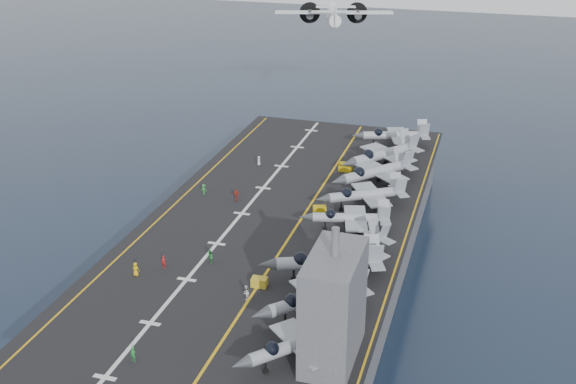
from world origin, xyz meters
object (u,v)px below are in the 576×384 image
(island_superstructure, at_px, (334,295))
(tow_cart_a, at_px, (259,282))
(transport_plane, at_px, (334,19))
(fighter_jet_0, at_px, (297,343))

(island_superstructure, bearing_deg, tow_cart_a, 136.68)
(island_superstructure, bearing_deg, transport_plane, 103.52)
(island_superstructure, relative_size, tow_cart_a, 7.61)
(fighter_jet_0, xyz_separation_m, transport_plane, (-18.88, 94.27, 15.54))
(fighter_jet_0, height_order, tow_cart_a, fighter_jet_0)
(tow_cart_a, bearing_deg, transport_plane, 97.29)
(island_superstructure, distance_m, transport_plane, 95.53)
(fighter_jet_0, distance_m, transport_plane, 97.39)
(fighter_jet_0, height_order, transport_plane, transport_plane)
(fighter_jet_0, relative_size, tow_cart_a, 7.90)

